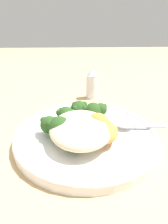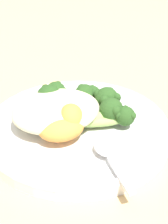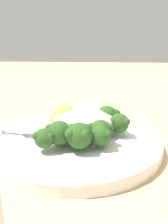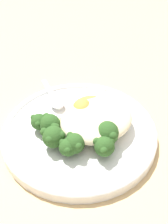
{
  "view_description": "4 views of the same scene",
  "coord_description": "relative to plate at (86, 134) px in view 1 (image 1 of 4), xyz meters",
  "views": [
    {
      "loc": [
        -0.3,
        0.01,
        0.2
      ],
      "look_at": [
        -0.0,
        -0.01,
        0.06
      ],
      "focal_mm": 28.0,
      "sensor_mm": 36.0,
      "label": 1
    },
    {
      "loc": [
        -0.15,
        -0.38,
        0.28
      ],
      "look_at": [
        0.0,
        -0.03,
        0.05
      ],
      "focal_mm": 50.0,
      "sensor_mm": 36.0,
      "label": 2
    },
    {
      "loc": [
        0.34,
        0.04,
        0.16
      ],
      "look_at": [
        0.01,
        0.0,
        0.06
      ],
      "focal_mm": 35.0,
      "sensor_mm": 36.0,
      "label": 3
    },
    {
      "loc": [
        0.19,
        0.34,
        0.42
      ],
      "look_at": [
        -0.01,
        -0.02,
        0.05
      ],
      "focal_mm": 50.0,
      "sensor_mm": 36.0,
      "label": 4
    }
  ],
  "objects": [
    {
      "name": "broccoli_stalk_2",
      "position": [
        0.04,
        0.0,
        0.03
      ],
      "size": [
        0.12,
        0.07,
        0.04
      ],
      "rotation": [
        0.0,
        0.0,
        0.39
      ],
      "color": "#8EB25B",
      "rests_on": "plate"
    },
    {
      "name": "broccoli_stalk_3",
      "position": [
        0.04,
        0.03,
        0.02
      ],
      "size": [
        0.08,
        0.08,
        0.03
      ],
      "rotation": [
        0.0,
        0.0,
        0.83
      ],
      "color": "#8EB25B",
      "rests_on": "plate"
    },
    {
      "name": "kale_tuft",
      "position": [
        -0.05,
        0.02,
        0.03
      ],
      "size": [
        0.05,
        0.05,
        0.03
      ],
      "color": "#234723",
      "rests_on": "plate"
    },
    {
      "name": "broccoli_stalk_5",
      "position": [
        -0.01,
        0.06,
        0.03
      ],
      "size": [
        0.04,
        0.13,
        0.03
      ],
      "rotation": [
        0.0,
        0.0,
        1.56
      ],
      "color": "#8EB25B",
      "rests_on": "plate"
    },
    {
      "name": "ground_plane",
      "position": [
        0.0,
        0.01,
        -0.01
      ],
      "size": [
        4.0,
        4.0,
        0.0
      ],
      "primitive_type": "plane",
      "color": "tan"
    },
    {
      "name": "broccoli_stalk_1",
      "position": [
        0.04,
        -0.02,
        0.03
      ],
      "size": [
        0.08,
        0.04,
        0.04
      ],
      "rotation": [
        0.0,
        0.0,
        -0.04
      ],
      "color": "#8EB25B",
      "rests_on": "plate"
    },
    {
      "name": "salt_shaker",
      "position": [
        0.24,
        -0.03,
        0.03
      ],
      "size": [
        0.03,
        0.03,
        0.09
      ],
      "color": "silver",
      "rests_on": "ground_plane"
    },
    {
      "name": "broccoli_stalk_4",
      "position": [
        0.03,
        0.03,
        0.03
      ],
      "size": [
        0.07,
        0.1,
        0.04
      ],
      "rotation": [
        0.0,
        0.0,
        0.96
      ],
      "color": "#8EB25B",
      "rests_on": "plate"
    },
    {
      "name": "spoon",
      "position": [
        0.01,
        -0.09,
        0.01
      ],
      "size": [
        0.03,
        0.1,
        0.01
      ],
      "rotation": [
        0.0,
        0.0,
        4.61
      ],
      "color": "silver",
      "rests_on": "plate"
    },
    {
      "name": "sweet_potato_chunk_0",
      "position": [
        -0.03,
        -0.03,
        0.03
      ],
      "size": [
        0.07,
        0.06,
        0.03
      ],
      "primitive_type": "ellipsoid",
      "rotation": [
        0.0,
        0.0,
        3.08
      ],
      "color": "orange",
      "rests_on": "plate"
    },
    {
      "name": "broccoli_stalk_6",
      "position": [
        -0.02,
        0.04,
        0.03
      ],
      "size": [
        0.05,
        0.1,
        0.04
      ],
      "rotation": [
        0.0,
        0.0,
        1.82
      ],
      "color": "#8EB25B",
      "rests_on": "plate"
    },
    {
      "name": "quinoa_mound",
      "position": [
        -0.03,
        0.01,
        0.03
      ],
      "size": [
        0.13,
        0.11,
        0.04
      ],
      "primitive_type": "ellipsoid",
      "color": "beige",
      "rests_on": "plate"
    },
    {
      "name": "broccoli_stalk_0",
      "position": [
        0.05,
        -0.03,
        0.02
      ],
      "size": [
        0.09,
        0.04,
        0.03
      ],
      "rotation": [
        0.0,
        0.0,
        -0.29
      ],
      "color": "#8EB25B",
      "rests_on": "plate"
    },
    {
      "name": "sweet_potato_chunk_1",
      "position": [
        -0.02,
        -0.02,
        0.03
      ],
      "size": [
        0.05,
        0.06,
        0.04
      ],
      "primitive_type": "ellipsoid",
      "rotation": [
        0.0,
        0.0,
        1.14
      ],
      "color": "orange",
      "rests_on": "plate"
    },
    {
      "name": "plate",
      "position": [
        0.0,
        0.0,
        0.0
      ],
      "size": [
        0.28,
        0.28,
        0.02
      ],
      "color": "white",
      "rests_on": "ground_plane"
    }
  ]
}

